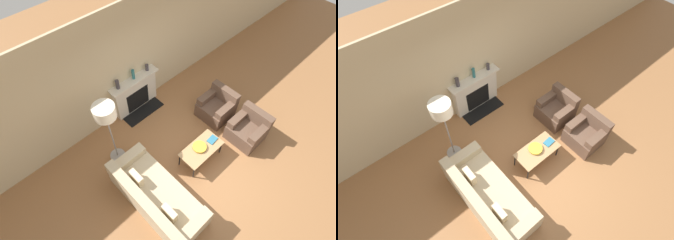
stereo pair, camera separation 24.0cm
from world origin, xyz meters
The scene contains 13 objects.
ground_plane centered at (0.00, 0.00, 0.00)m, with size 18.00×18.00×0.00m, color #99663D.
wall_back centered at (0.00, 2.53, 1.45)m, with size 18.00×0.06×2.90m.
fireplace centered at (0.12, 2.38, 0.49)m, with size 1.36×0.59×1.01m.
couch centered at (-1.27, 0.06, 0.31)m, with size 0.92×2.11×0.79m.
armchair_near centered at (1.43, -0.23, 0.31)m, with size 0.75×0.77×0.79m.
armchair_far centered at (1.43, 0.74, 0.31)m, with size 0.75×0.77×0.79m.
coffee_table centered at (0.16, 0.14, 0.40)m, with size 1.00×0.51×0.44m.
bowl centered at (0.14, 0.19, 0.47)m, with size 0.31×0.31×0.05m.
book centered at (0.50, 0.13, 0.45)m, with size 0.25×0.17×0.02m.
floor_lamp centered at (-1.19, 1.52, 1.53)m, with size 0.44×0.44×1.80m.
mantel_vase_left centered at (-0.33, 2.40, 1.13)m, with size 0.09×0.09×0.24m.
mantel_vase_center_left centered at (0.14, 2.40, 1.14)m, with size 0.08×0.08×0.26m.
mantel_vase_center_right centered at (0.57, 2.40, 1.09)m, with size 0.09×0.09×0.17m.
Camera 1 is at (-2.42, -1.49, 5.46)m, focal length 28.00 mm.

